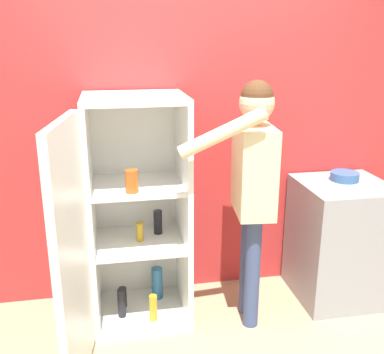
# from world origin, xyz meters

# --- Properties ---
(wall_back) EXTENTS (7.00, 0.06, 2.55)m
(wall_back) POSITION_xyz_m (0.00, 0.98, 1.27)
(wall_back) COLOR #B72D2D
(wall_back) RESTS_ON ground_plane
(refrigerator) EXTENTS (0.81, 1.26, 1.61)m
(refrigerator) POSITION_xyz_m (-0.46, 0.53, 0.79)
(refrigerator) COLOR white
(refrigerator) RESTS_ON ground_plane
(person) EXTENTS (0.68, 0.55, 1.71)m
(person) POSITION_xyz_m (0.39, 0.43, 1.10)
(person) COLOR #384770
(person) RESTS_ON ground_plane
(counter) EXTENTS (0.65, 0.64, 0.93)m
(counter) POSITION_xyz_m (1.17, 0.61, 0.46)
(counter) COLOR gray
(counter) RESTS_ON ground_plane
(bowl) EXTENTS (0.21, 0.21, 0.06)m
(bowl) POSITION_xyz_m (1.20, 0.69, 0.96)
(bowl) COLOR #335B8E
(bowl) RESTS_ON counter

